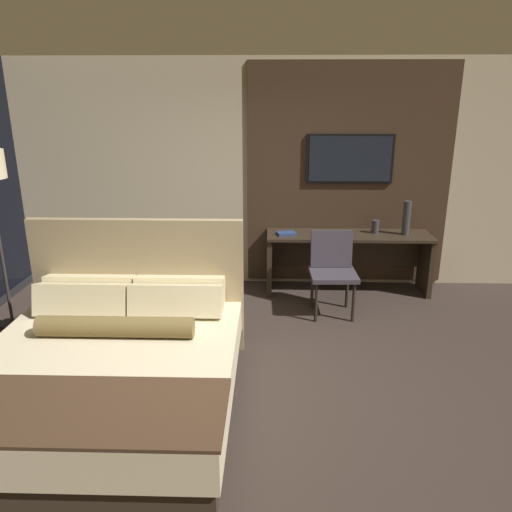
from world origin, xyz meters
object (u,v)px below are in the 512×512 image
object	(u,v)px
bed	(112,368)
desk	(347,251)
desk_chair	(332,265)
tv	(350,159)
vase_tall	(406,218)
book	(286,233)
vase_short	(375,227)

from	to	relation	value
bed	desk	world-z (taller)	bed
desk_chair	tv	bearing A→B (deg)	71.28
bed	vase_tall	distance (m)	3.84
bed	desk	size ratio (longest dim) A/B	1.09
desk_chair	book	size ratio (longest dim) A/B	3.67
tv	desk_chair	distance (m)	1.40
tv	desk_chair	size ratio (longest dim) A/B	1.14
vase_short	desk_chair	bearing A→B (deg)	-131.22
tv	book	bearing A→B (deg)	-157.74
tv	vase_short	world-z (taller)	tv
bed	vase_short	distance (m)	3.62
vase_tall	vase_short	distance (m)	0.38
desk	book	xyz separation A→B (m)	(-0.77, -0.09, 0.25)
desk_chair	vase_short	world-z (taller)	desk_chair
desk_chair	book	xyz separation A→B (m)	(-0.50, 0.57, 0.20)
bed	desk_chair	world-z (taller)	bed
vase_short	book	bearing A→B (deg)	-174.23
bed	book	distance (m)	2.85
tv	vase_short	size ratio (longest dim) A/B	6.65
desk	vase_short	bearing A→B (deg)	3.35
desk	vase_tall	bearing A→B (deg)	-3.95
vase_short	book	size ratio (longest dim) A/B	0.63
desk	book	bearing A→B (deg)	-173.20
desk	vase_tall	world-z (taller)	vase_tall
bed	vase_tall	bearing A→B (deg)	40.74
bed	vase_short	world-z (taller)	bed
desk	tv	world-z (taller)	tv
bed	book	bearing A→B (deg)	59.49
vase_tall	book	bearing A→B (deg)	-178.23
desk	vase_short	xyz separation A→B (m)	(0.33, 0.02, 0.31)
bed	tv	size ratio (longest dim) A/B	2.06
tv	book	world-z (taller)	tv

